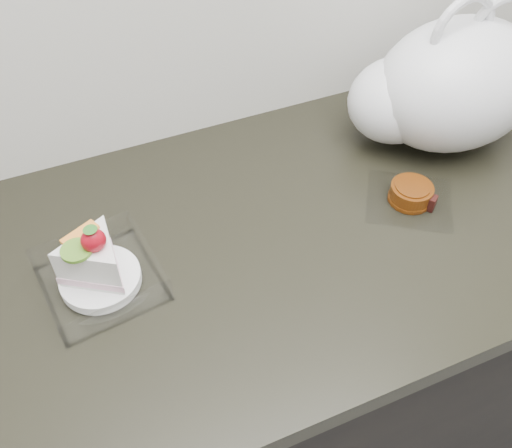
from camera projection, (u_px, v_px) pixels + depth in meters
counter at (288, 359)px, 1.29m from camera, size 2.04×0.64×0.90m
cake_tray at (98, 270)px, 0.85m from camera, size 0.19×0.19×0.13m
mooncake_wrap at (411, 195)px, 0.99m from camera, size 0.20×0.20×0.03m
plastic_bag at (445, 87)px, 1.03m from camera, size 0.37×0.28×0.29m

